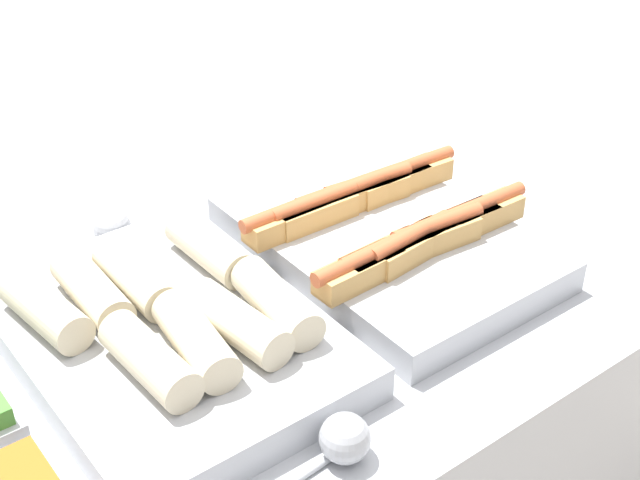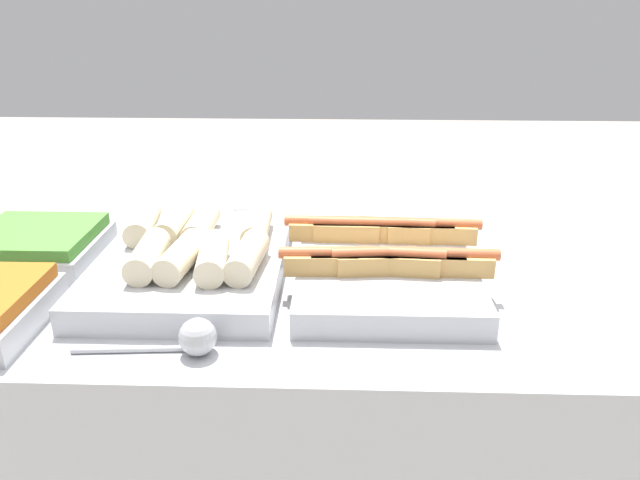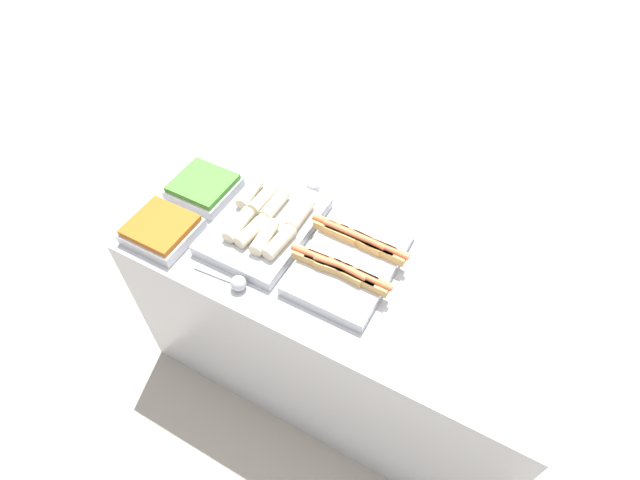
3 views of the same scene
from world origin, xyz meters
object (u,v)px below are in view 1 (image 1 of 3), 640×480
Objects in this scene: serving_spoon_near at (339,443)px; tray_hotdogs at (386,235)px; serving_spoon_far at (108,231)px; tray_wraps at (167,329)px.

tray_hotdogs is at bearing 41.94° from serving_spoon_near.
tray_hotdogs is at bearing -41.27° from serving_spoon_far.
tray_wraps is at bearing 101.96° from serving_spoon_near.
serving_spoon_near is at bearing -89.29° from serving_spoon_far.
serving_spoon_near is at bearing -138.06° from tray_hotdogs.
tray_hotdogs is 0.42m from serving_spoon_near.
tray_hotdogs is 0.99× the size of tray_wraps.
tray_hotdogs reaches higher than serving_spoon_near.
tray_wraps reaches higher than serving_spoon_near.
serving_spoon_far is at bearing 79.37° from tray_wraps.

